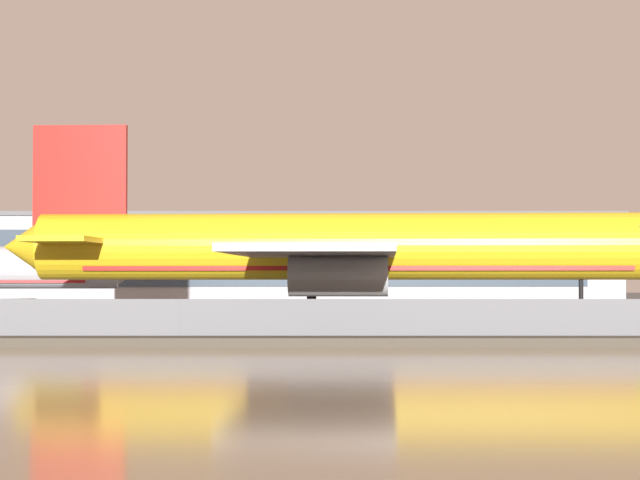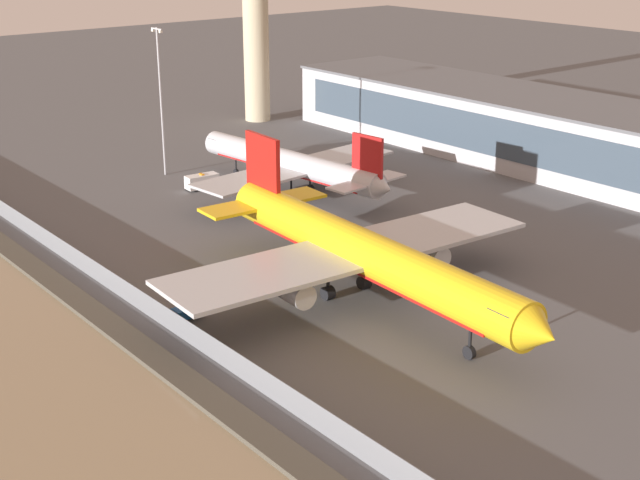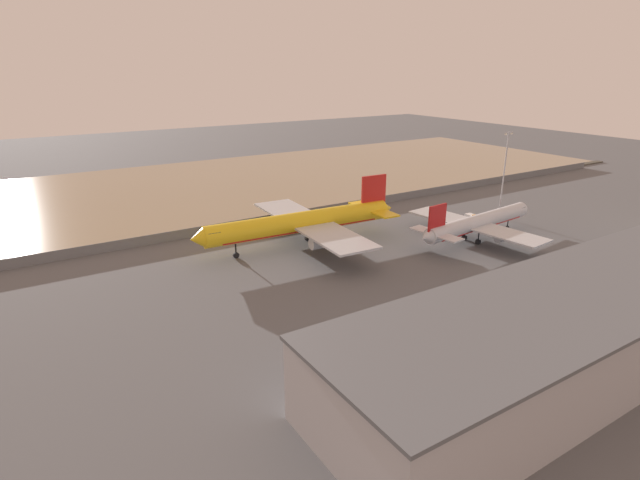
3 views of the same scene
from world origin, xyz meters
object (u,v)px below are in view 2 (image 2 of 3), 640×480
at_px(passenger_jet_silver, 292,164).
at_px(baggage_tug, 188,311).
at_px(apron_light_mast_apron_west, 161,95).
at_px(cargo_jet_yellow, 360,252).
at_px(ops_van, 201,181).
at_px(control_tower, 255,9).

relative_size(passenger_jet_silver, baggage_tug, 12.82).
bearing_deg(baggage_tug, apron_light_mast_apron_west, 152.86).
relative_size(cargo_jet_yellow, ops_van, 9.96).
height_order(passenger_jet_silver, control_tower, control_tower).
bearing_deg(cargo_jet_yellow, passenger_jet_silver, 153.13).
bearing_deg(cargo_jet_yellow, control_tower, 151.77).
bearing_deg(cargo_jet_yellow, baggage_tug, -114.96).
bearing_deg(baggage_tug, ops_van, 146.66).
xyz_separation_m(cargo_jet_yellow, baggage_tug, (-8.10, -17.39, -5.01)).
bearing_deg(ops_van, apron_light_mast_apron_west, -178.62).
relative_size(baggage_tug, control_tower, 0.08).
bearing_deg(apron_light_mast_apron_west, baggage_tug, -27.14).
bearing_deg(passenger_jet_silver, cargo_jet_yellow, -26.87).
height_order(ops_van, control_tower, control_tower).
bearing_deg(apron_light_mast_apron_west, ops_van, 1.38).
distance_m(baggage_tug, ops_van, 48.41).
distance_m(cargo_jet_yellow, apron_light_mast_apron_west, 60.63).
height_order(cargo_jet_yellow, baggage_tug, cargo_jet_yellow).
distance_m(cargo_jet_yellow, ops_van, 49.61).
relative_size(cargo_jet_yellow, apron_light_mast_apron_west, 2.20).
distance_m(passenger_jet_silver, apron_light_mast_apron_west, 25.33).
bearing_deg(passenger_jet_silver, baggage_tug, -50.71).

